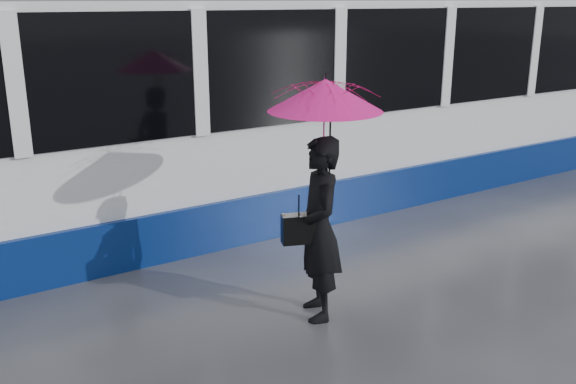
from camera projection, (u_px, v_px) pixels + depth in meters
ground at (307, 276)px, 7.29m from camera, size 90.00×90.00×0.00m
rails at (210, 215)px, 9.30m from camera, size 34.00×1.51×0.02m
tram at (44, 119)px, 7.71m from camera, size 26.00×2.56×3.35m
woman at (319, 229)px, 6.15m from camera, size 0.64×0.77×1.81m
umbrella at (325, 118)px, 5.86m from camera, size 1.37×1.37×1.22m
handbag at (299, 229)px, 6.04m from camera, size 0.35×0.25×0.46m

